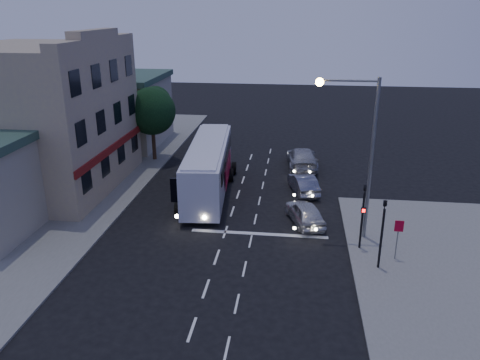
# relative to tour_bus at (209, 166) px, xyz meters

# --- Properties ---
(ground) EXTENTS (120.00, 120.00, 0.00)m
(ground) POSITION_rel_tour_bus_xyz_m (2.12, -8.17, -1.97)
(ground) COLOR black
(sidewalk_far) EXTENTS (12.00, 50.00, 0.12)m
(sidewalk_far) POSITION_rel_tour_bus_xyz_m (-10.88, -0.17, -1.91)
(sidewalk_far) COLOR slate
(sidewalk_far) RESTS_ON ground
(road_markings) EXTENTS (8.00, 30.55, 0.01)m
(road_markings) POSITION_rel_tour_bus_xyz_m (3.41, -4.86, -1.96)
(road_markings) COLOR silver
(road_markings) RESTS_ON ground
(tour_bus) EXTENTS (3.46, 12.01, 3.64)m
(tour_bus) POSITION_rel_tour_bus_xyz_m (0.00, 0.00, 0.00)
(tour_bus) COLOR silver
(tour_bus) RESTS_ON ground
(car_suv) EXTENTS (2.79, 4.37, 1.39)m
(car_suv) POSITION_rel_tour_bus_xyz_m (6.76, -4.37, -1.27)
(car_suv) COLOR silver
(car_suv) RESTS_ON ground
(car_sedan_a) EXTENTS (2.42, 4.33, 1.35)m
(car_sedan_a) POSITION_rel_tour_bus_xyz_m (6.68, 0.75, -1.29)
(car_sedan_a) COLOR slate
(car_sedan_a) RESTS_ON ground
(car_sedan_b) EXTENTS (2.76, 5.83, 1.64)m
(car_sedan_b) POSITION_rel_tour_bus_xyz_m (6.59, 6.37, -1.14)
(car_sedan_b) COLOR #A1A1A6
(car_sedan_b) RESTS_ON ground
(traffic_signal_main) EXTENTS (0.25, 0.35, 4.10)m
(traffic_signal_main) POSITION_rel_tour_bus_xyz_m (9.72, -7.39, 0.46)
(traffic_signal_main) COLOR black
(traffic_signal_main) RESTS_ON sidewalk_near
(traffic_signal_side) EXTENTS (0.18, 0.15, 4.10)m
(traffic_signal_side) POSITION_rel_tour_bus_xyz_m (10.42, -9.37, 0.46)
(traffic_signal_side) COLOR black
(traffic_signal_side) RESTS_ON sidewalk_near
(regulatory_sign) EXTENTS (0.45, 0.12, 2.20)m
(regulatory_sign) POSITION_rel_tour_bus_xyz_m (11.42, -8.41, -0.37)
(regulatory_sign) COLOR slate
(regulatory_sign) RESTS_ON sidewalk_near
(streetlight) EXTENTS (3.32, 0.44, 9.00)m
(streetlight) POSITION_rel_tour_bus_xyz_m (9.47, -5.97, 3.77)
(streetlight) COLOR slate
(streetlight) RESTS_ON sidewalk_near
(main_building) EXTENTS (10.12, 12.00, 11.00)m
(main_building) POSITION_rel_tour_bus_xyz_m (-11.83, -0.17, 3.19)
(main_building) COLOR tan
(main_building) RESTS_ON sidewalk_far
(low_building_north) EXTENTS (9.40, 9.40, 6.50)m
(low_building_north) POSITION_rel_tour_bus_xyz_m (-11.38, 11.83, 1.43)
(low_building_north) COLOR #9C998C
(low_building_north) RESTS_ON sidewalk_far
(street_tree) EXTENTS (4.00, 4.00, 6.20)m
(street_tree) POSITION_rel_tour_bus_xyz_m (-6.08, 6.85, 2.53)
(street_tree) COLOR black
(street_tree) RESTS_ON sidewalk_far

